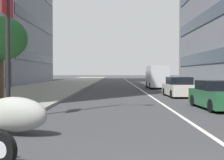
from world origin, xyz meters
name	(u,v)px	position (x,y,z in m)	size (l,w,h in m)	color
sidewalk_right_plaza	(43,89)	(30.00, 10.49, 0.07)	(160.00, 8.83, 0.15)	gray
lane_centre_stripe	(137,87)	(35.00, 0.00, 0.00)	(110.00, 0.16, 0.01)	silver
motorcycle_second_in_row	(15,114)	(5.91, 5.67, 0.61)	(1.36, 2.19, 1.12)	#9E9E99
car_lead_in_lane	(219,95)	(12.42, -2.44, 0.68)	(4.23, 2.07, 1.42)	#236038
car_mid_block_traffic	(179,88)	(20.09, -2.05, 0.68)	(4.19, 1.93, 1.49)	beige
delivery_van_ahead	(157,76)	(32.21, -2.07, 1.37)	(5.25, 2.10, 2.56)	silver
street_tree_far_plaza	(1,39)	(13.93, 9.01, 3.69)	(2.84, 2.84, 4.76)	#473323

